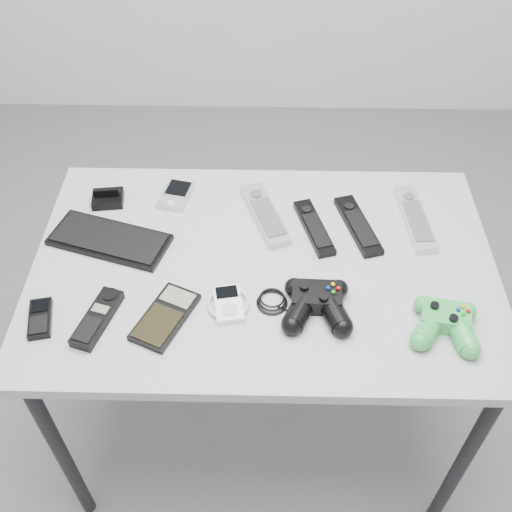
{
  "coord_description": "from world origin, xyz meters",
  "views": [
    {
      "loc": [
        0.01,
        -1.01,
        1.77
      ],
      "look_at": [
        -0.01,
        -0.05,
        0.75
      ],
      "focal_mm": 42.0,
      "sensor_mm": 36.0,
      "label": 1
    }
  ],
  "objects_px": {
    "controller_black": "(317,302)",
    "controller_green": "(445,322)",
    "remote_silver_a": "(265,214)",
    "mp3_player": "(228,303)",
    "mobile_phone": "(40,318)",
    "pda_keyboard": "(110,239)",
    "cordless_handset": "(97,318)",
    "pda": "(176,195)",
    "desk": "(264,281)",
    "remote_black_b": "(358,225)",
    "remote_silver_b": "(415,217)",
    "remote_black_a": "(314,227)",
    "calculator": "(165,316)"
  },
  "relations": [
    {
      "from": "pda_keyboard",
      "to": "mp3_player",
      "type": "bearing_deg",
      "value": -15.56
    },
    {
      "from": "cordless_handset",
      "to": "controller_green",
      "type": "bearing_deg",
      "value": 16.62
    },
    {
      "from": "mobile_phone",
      "to": "controller_black",
      "type": "height_order",
      "value": "controller_black"
    },
    {
      "from": "pda_keyboard",
      "to": "remote_black_b",
      "type": "bearing_deg",
      "value": 23.08
    },
    {
      "from": "pda_keyboard",
      "to": "pda",
      "type": "distance_m",
      "value": 0.22
    },
    {
      "from": "pda",
      "to": "remote_silver_a",
      "type": "bearing_deg",
      "value": -4.58
    },
    {
      "from": "remote_black_b",
      "to": "controller_green",
      "type": "distance_m",
      "value": 0.34
    },
    {
      "from": "pda",
      "to": "remote_black_a",
      "type": "relative_size",
      "value": 0.56
    },
    {
      "from": "desk",
      "to": "remote_black_b",
      "type": "xyz_separation_m",
      "value": [
        0.23,
        0.13,
        0.07
      ]
    },
    {
      "from": "pda_keyboard",
      "to": "calculator",
      "type": "height_order",
      "value": "same"
    },
    {
      "from": "remote_black_b",
      "to": "cordless_handset",
      "type": "relative_size",
      "value": 1.33
    },
    {
      "from": "remote_black_b",
      "to": "mobile_phone",
      "type": "bearing_deg",
      "value": -173.3
    },
    {
      "from": "remote_silver_a",
      "to": "mp3_player",
      "type": "xyz_separation_m",
      "value": [
        -0.08,
        -0.29,
        -0.0
      ]
    },
    {
      "from": "desk",
      "to": "remote_silver_a",
      "type": "xyz_separation_m",
      "value": [
        0.0,
        0.16,
        0.08
      ]
    },
    {
      "from": "remote_silver_b",
      "to": "mp3_player",
      "type": "height_order",
      "value": "remote_silver_b"
    },
    {
      "from": "desk",
      "to": "mobile_phone",
      "type": "relative_size",
      "value": 10.48
    },
    {
      "from": "mobile_phone",
      "to": "remote_silver_b",
      "type": "bearing_deg",
      "value": 9.07
    },
    {
      "from": "remote_black_a",
      "to": "mp3_player",
      "type": "bearing_deg",
      "value": -146.05
    },
    {
      "from": "remote_silver_a",
      "to": "mp3_player",
      "type": "relative_size",
      "value": 2.28
    },
    {
      "from": "calculator",
      "to": "mp3_player",
      "type": "distance_m",
      "value": 0.14
    },
    {
      "from": "mobile_phone",
      "to": "mp3_player",
      "type": "bearing_deg",
      "value": -5.18
    },
    {
      "from": "remote_silver_a",
      "to": "remote_black_a",
      "type": "xyz_separation_m",
      "value": [
        0.12,
        -0.04,
        -0.0
      ]
    },
    {
      "from": "remote_black_a",
      "to": "calculator",
      "type": "height_order",
      "value": "remote_black_a"
    },
    {
      "from": "cordless_handset",
      "to": "desk",
      "type": "bearing_deg",
      "value": 43.36
    },
    {
      "from": "remote_silver_a",
      "to": "controller_green",
      "type": "bearing_deg",
      "value": -61.63
    },
    {
      "from": "pda_keyboard",
      "to": "cordless_handset",
      "type": "relative_size",
      "value": 1.82
    },
    {
      "from": "pda_keyboard",
      "to": "mobile_phone",
      "type": "distance_m",
      "value": 0.26
    },
    {
      "from": "cordless_handset",
      "to": "controller_black",
      "type": "distance_m",
      "value": 0.47
    },
    {
      "from": "controller_black",
      "to": "controller_green",
      "type": "relative_size",
      "value": 1.7
    },
    {
      "from": "controller_black",
      "to": "controller_green",
      "type": "distance_m",
      "value": 0.27
    },
    {
      "from": "mp3_player",
      "to": "cordless_handset",
      "type": "bearing_deg",
      "value": 179.71
    },
    {
      "from": "pda",
      "to": "remote_silver_b",
      "type": "bearing_deg",
      "value": 5.38
    },
    {
      "from": "remote_black_a",
      "to": "controller_green",
      "type": "xyz_separation_m",
      "value": [
        0.26,
        -0.3,
        0.01
      ]
    },
    {
      "from": "pda_keyboard",
      "to": "controller_green",
      "type": "height_order",
      "value": "controller_green"
    },
    {
      "from": "mobile_phone",
      "to": "calculator",
      "type": "height_order",
      "value": "same"
    },
    {
      "from": "remote_silver_b",
      "to": "cordless_handset",
      "type": "bearing_deg",
      "value": -161.17
    },
    {
      "from": "cordless_handset",
      "to": "remote_silver_b",
      "type": "bearing_deg",
      "value": 41.25
    },
    {
      "from": "controller_green",
      "to": "pda",
      "type": "bearing_deg",
      "value": 156.71
    },
    {
      "from": "remote_silver_a",
      "to": "controller_green",
      "type": "xyz_separation_m",
      "value": [
        0.38,
        -0.34,
        0.01
      ]
    },
    {
      "from": "desk",
      "to": "controller_green",
      "type": "height_order",
      "value": "controller_green"
    },
    {
      "from": "calculator",
      "to": "desk",
      "type": "bearing_deg",
      "value": 62.55
    },
    {
      "from": "controller_black",
      "to": "controller_green",
      "type": "height_order",
      "value": "controller_black"
    },
    {
      "from": "desk",
      "to": "cordless_handset",
      "type": "relative_size",
      "value": 6.92
    },
    {
      "from": "remote_silver_a",
      "to": "mp3_player",
      "type": "distance_m",
      "value": 0.3
    },
    {
      "from": "pda",
      "to": "remote_silver_a",
      "type": "xyz_separation_m",
      "value": [
        0.23,
        -0.07,
        0.0
      ]
    },
    {
      "from": "mobile_phone",
      "to": "mp3_player",
      "type": "distance_m",
      "value": 0.41
    },
    {
      "from": "pda",
      "to": "mp3_player",
      "type": "distance_m",
      "value": 0.39
    },
    {
      "from": "remote_black_b",
      "to": "calculator",
      "type": "relative_size",
      "value": 1.25
    },
    {
      "from": "mp3_player",
      "to": "controller_black",
      "type": "relative_size",
      "value": 0.39
    },
    {
      "from": "controller_black",
      "to": "mp3_player",
      "type": "bearing_deg",
      "value": 179.97
    }
  ]
}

